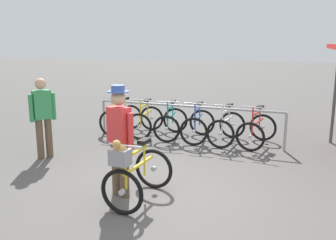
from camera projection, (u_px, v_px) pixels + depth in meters
The scene contains 11 objects.
ground_plane at pixel (152, 196), 5.67m from camera, with size 80.00×80.00×0.00m, color #514F4C.
bike_rack_rail at pixel (186, 112), 8.68m from camera, with size 4.60×0.32×0.88m.
racked_bike_lime at pixel (121, 119), 9.57m from camera, with size 0.83×1.20×0.97m.
racked_bike_yellow at pixel (146, 121), 9.32m from camera, with size 0.72×1.12×0.97m.
racked_bike_teal at pixel (171, 123), 9.07m from camera, with size 0.76×1.15×0.97m.
racked_bike_blue at pixel (198, 125), 8.82m from camera, with size 0.70×1.13×0.97m.
racked_bike_white at pixel (227, 128), 8.57m from camera, with size 0.78×1.17×0.97m.
racked_bike_red at pixel (257, 130), 8.32m from camera, with size 0.86×1.22×0.98m.
featured_bicycle at pixel (135, 172), 5.31m from camera, with size 0.75×1.23×1.09m.
person_with_featured_bike at pixel (119, 136), 5.50m from camera, with size 0.50×0.32×1.72m.
pedestrian_with_backpack at pixel (42, 113), 7.37m from camera, with size 0.46×0.47×1.64m.
Camera 1 is at (1.90, -4.95, 2.35)m, focal length 39.00 mm.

